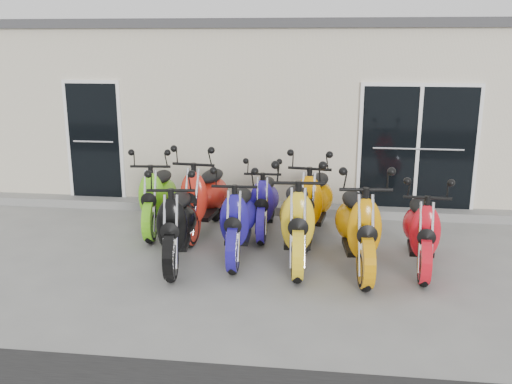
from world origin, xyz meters
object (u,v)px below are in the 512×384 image
(scooter_front_orange_a, at_px, (297,208))
(scooter_back_green, at_px, (157,187))
(scooter_front_orange_b, at_px, (358,215))
(scooter_front_red, at_px, (422,220))
(scooter_back_red, at_px, (204,187))
(scooter_front_black, at_px, (176,213))
(scooter_back_blue, at_px, (265,193))
(scooter_front_blue, at_px, (238,209))
(scooter_back_yellow, at_px, (314,191))

(scooter_front_orange_a, bearing_deg, scooter_back_green, 150.09)
(scooter_front_orange_b, relative_size, scooter_front_red, 1.12)
(scooter_back_red, bearing_deg, scooter_front_orange_b, -21.67)
(scooter_front_black, relative_size, scooter_front_red, 1.05)
(scooter_back_blue, bearing_deg, scooter_back_green, -179.22)
(scooter_front_black, height_order, scooter_front_orange_a, scooter_front_orange_a)
(scooter_front_blue, height_order, scooter_back_red, scooter_back_red)
(scooter_front_black, relative_size, scooter_back_yellow, 0.97)
(scooter_front_blue, relative_size, scooter_back_yellow, 0.95)
(scooter_front_red, relative_size, scooter_back_red, 0.90)
(scooter_front_red, relative_size, scooter_back_yellow, 0.92)
(scooter_front_black, height_order, scooter_back_green, scooter_front_black)
(scooter_front_orange_b, height_order, scooter_back_yellow, scooter_front_orange_b)
(scooter_front_orange_a, bearing_deg, scooter_front_blue, 169.00)
(scooter_front_orange_a, height_order, scooter_back_red, scooter_front_orange_a)
(scooter_back_red, distance_m, scooter_back_blue, 0.97)
(scooter_front_blue, xyz_separation_m, scooter_back_yellow, (1.03, 0.98, 0.03))
(scooter_front_orange_a, bearing_deg, scooter_front_red, -4.18)
(scooter_back_yellow, bearing_deg, scooter_front_black, -136.37)
(scooter_front_orange_b, relative_size, scooter_back_blue, 1.17)
(scooter_front_blue, height_order, scooter_front_orange_b, scooter_front_orange_b)
(scooter_front_black, xyz_separation_m, scooter_back_red, (0.10, 1.31, 0.04))
(scooter_back_blue, bearing_deg, scooter_front_blue, -104.59)
(scooter_front_red, distance_m, scooter_back_red, 3.38)
(scooter_front_blue, bearing_deg, scooter_back_red, 123.74)
(scooter_back_blue, bearing_deg, scooter_back_red, -173.74)
(scooter_front_black, relative_size, scooter_front_blue, 1.01)
(scooter_front_black, height_order, scooter_front_blue, scooter_front_black)
(scooter_back_green, distance_m, scooter_back_red, 0.78)
(scooter_front_blue, bearing_deg, scooter_front_orange_b, -11.39)
(scooter_front_orange_b, distance_m, scooter_back_blue, 1.95)
(scooter_front_black, relative_size, scooter_back_green, 1.00)
(scooter_front_orange_a, height_order, scooter_back_green, scooter_front_orange_a)
(scooter_front_red, bearing_deg, scooter_back_yellow, 147.25)
(scooter_back_red, bearing_deg, scooter_front_black, -88.56)
(scooter_front_blue, distance_m, scooter_front_orange_a, 0.84)
(scooter_front_blue, relative_size, scooter_front_red, 1.04)
(scooter_front_orange_b, xyz_separation_m, scooter_front_red, (0.85, 0.16, -0.08))
(scooter_back_red, bearing_deg, scooter_front_blue, -48.07)
(scooter_front_black, xyz_separation_m, scooter_front_blue, (0.80, 0.35, -0.01))
(scooter_front_black, relative_size, scooter_front_orange_a, 0.92)
(scooter_front_orange_a, height_order, scooter_front_red, scooter_front_orange_a)
(scooter_front_blue, distance_m, scooter_back_red, 1.19)
(scooter_front_black, distance_m, scooter_front_orange_b, 2.45)
(scooter_front_black, bearing_deg, scooter_back_yellow, 28.31)
(scooter_front_red, xyz_separation_m, scooter_back_red, (-3.20, 1.06, 0.07))
(scooter_front_orange_b, bearing_deg, scooter_front_blue, 165.13)
(scooter_back_red, xyz_separation_m, scooter_back_yellow, (1.73, 0.02, -0.01))
(scooter_front_black, xyz_separation_m, scooter_back_yellow, (1.83, 1.33, 0.03))
(scooter_back_green, bearing_deg, scooter_front_blue, -40.07)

